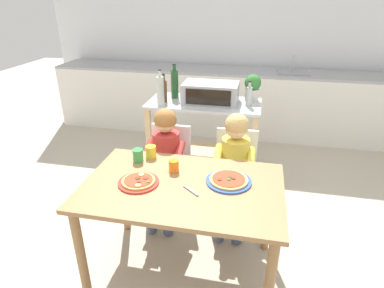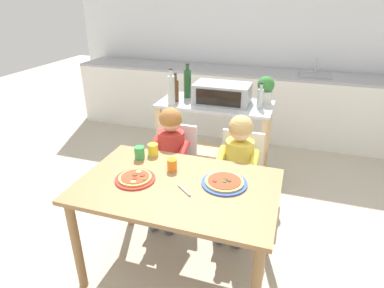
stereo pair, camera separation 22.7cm
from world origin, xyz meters
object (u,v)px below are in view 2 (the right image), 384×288
(bottle_slim_sauce, at_px, (260,98))
(pizza_plate_red_rimmed, at_px, (135,178))
(bottle_brown_beer, at_px, (187,83))
(drinking_cup_green, at_px, (140,153))
(toaster_oven, at_px, (222,93))
(serving_spoon, at_px, (184,190))
(drinking_cup_yellow, at_px, (153,150))
(drinking_cup_orange, at_px, (172,165))
(dining_table, at_px, (178,197))
(kitchen_island_cart, at_px, (214,130))
(bottle_tall_green_wine, at_px, (176,90))
(dining_chair_right, at_px, (239,173))
(pizza_plate_blue_rimmed, at_px, (224,182))
(potted_herb_plant, at_px, (266,89))
(dining_chair_left, at_px, (174,164))
(child_in_yellow_shirt, at_px, (237,163))
(child_in_red_shirt, at_px, (169,154))
(bottle_squat_spirits, at_px, (171,90))

(bottle_slim_sauce, distance_m, pizza_plate_red_rimmed, 1.47)
(bottle_brown_beer, distance_m, pizza_plate_red_rimmed, 1.46)
(drinking_cup_green, bearing_deg, toaster_oven, 71.59)
(serving_spoon, bearing_deg, bottle_slim_sauce, 78.47)
(drinking_cup_yellow, relative_size, drinking_cup_orange, 1.06)
(dining_table, distance_m, serving_spoon, 0.14)
(kitchen_island_cart, bearing_deg, bottle_tall_green_wine, -169.31)
(dining_table, height_order, pizza_plate_red_rimmed, pizza_plate_red_rimmed)
(drinking_cup_green, bearing_deg, dining_chair_right, 33.04)
(dining_chair_right, xyz_separation_m, pizza_plate_blue_rimmed, (-0.00, -0.59, 0.26))
(bottle_tall_green_wine, distance_m, potted_herb_plant, 0.87)
(kitchen_island_cart, relative_size, drinking_cup_orange, 13.33)
(pizza_plate_red_rimmed, bearing_deg, bottle_brown_beer, 95.08)
(bottle_slim_sauce, distance_m, dining_chair_left, 1.00)
(drinking_cup_orange, bearing_deg, bottle_tall_green_wine, 109.30)
(pizza_plate_blue_rimmed, distance_m, drinking_cup_yellow, 0.65)
(potted_herb_plant, height_order, child_in_yellow_shirt, potted_herb_plant)
(potted_herb_plant, xyz_separation_m, pizza_plate_red_rimmed, (-0.65, -1.50, -0.26))
(bottle_brown_beer, bearing_deg, drinking_cup_green, -88.98)
(dining_chair_right, height_order, drinking_cup_yellow, dining_chair_right)
(kitchen_island_cart, xyz_separation_m, child_in_red_shirt, (-0.19, -0.77, 0.07))
(kitchen_island_cart, relative_size, pizza_plate_blue_rimmed, 3.74)
(toaster_oven, relative_size, pizza_plate_blue_rimmed, 1.79)
(bottle_brown_beer, relative_size, serving_spoon, 2.47)
(bottle_slim_sauce, bearing_deg, child_in_red_shirt, -130.08)
(kitchen_island_cart, relative_size, bottle_slim_sauce, 4.59)
(bottle_squat_spirits, bearing_deg, drinking_cup_green, -84.43)
(child_in_red_shirt, height_order, serving_spoon, child_in_red_shirt)
(dining_table, height_order, child_in_yellow_shirt, child_in_yellow_shirt)
(dining_chair_right, bearing_deg, child_in_red_shirt, -165.99)
(bottle_slim_sauce, distance_m, potted_herb_plant, 0.19)
(dining_chair_left, relative_size, dining_chair_right, 1.00)
(toaster_oven, bearing_deg, child_in_red_shirt, -107.89)
(dining_table, distance_m, dining_chair_left, 0.73)
(bottle_brown_beer, distance_m, dining_chair_right, 1.13)
(drinking_cup_yellow, bearing_deg, bottle_tall_green_wine, 99.81)
(potted_herb_plant, bearing_deg, pizza_plate_red_rimmed, -113.24)
(bottle_brown_beer, height_order, child_in_red_shirt, bottle_brown_beer)
(kitchen_island_cart, xyz_separation_m, toaster_oven, (0.06, 0.01, 0.38))
(bottle_brown_beer, xyz_separation_m, dining_chair_left, (0.13, -0.73, -0.53))
(toaster_oven, bearing_deg, kitchen_island_cart, -167.53)
(bottle_squat_spirits, bearing_deg, dining_table, -66.99)
(dining_chair_left, xyz_separation_m, drinking_cup_yellow, (-0.04, -0.33, 0.29))
(drinking_cup_orange, bearing_deg, potted_herb_plant, 70.53)
(dining_chair_left, bearing_deg, bottle_tall_green_wine, 108.73)
(bottle_squat_spirits, height_order, pizza_plate_red_rimmed, bottle_squat_spirits)
(toaster_oven, relative_size, bottle_brown_beer, 1.53)
(pizza_plate_red_rimmed, bearing_deg, pizza_plate_blue_rimmed, 13.30)
(pizza_plate_red_rimmed, relative_size, pizza_plate_blue_rimmed, 0.89)
(bottle_tall_green_wine, height_order, pizza_plate_red_rimmed, bottle_tall_green_wine)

